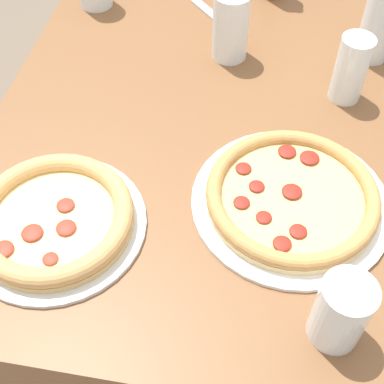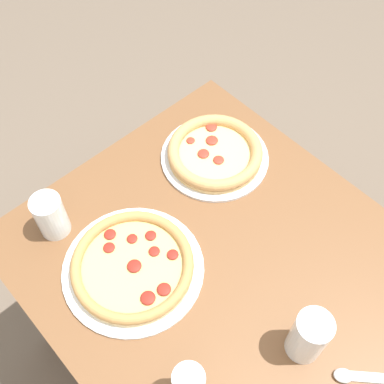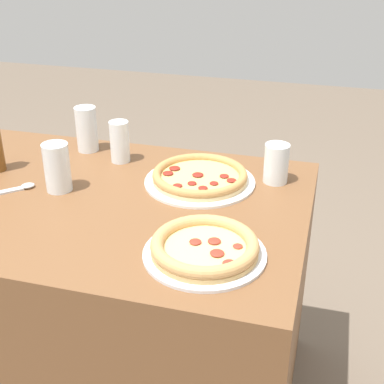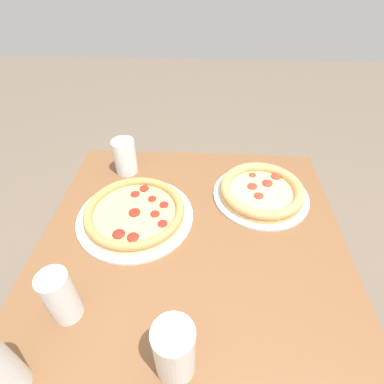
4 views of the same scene
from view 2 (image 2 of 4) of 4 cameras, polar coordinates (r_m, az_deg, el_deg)
The scene contains 6 objects.
table at distance 1.45m, azimuth 7.53°, elevation -18.87°, with size 1.24×0.81×0.74m.
pizza_salami at distance 1.28m, azimuth 2.73°, elevation 4.63°, with size 0.29×0.29×0.04m.
pizza_pepperoni at distance 1.12m, azimuth -7.04°, elevation -8.69°, with size 0.33×0.33×0.04m.
glass_orange_juice at distance 1.18m, azimuth -16.37°, elevation -2.81°, with size 0.07×0.07×0.12m.
glass_cola at distance 1.03m, azimuth 13.59°, elevation -16.37°, with size 0.07×0.07×0.14m.
spoon at distance 1.10m, azimuth 19.31°, elevation -19.94°, with size 0.13×0.12×0.01m.
Camera 2 is at (0.15, -0.39, 1.76)m, focal length 45.00 mm.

